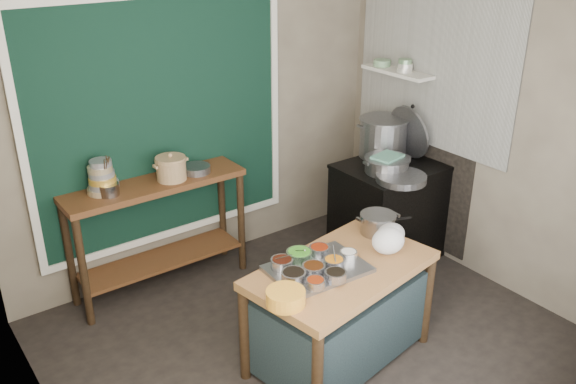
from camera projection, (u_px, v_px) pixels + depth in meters
floor at (308, 338)px, 4.51m from camera, size 3.50×3.00×0.02m
back_wall at (199, 108)px, 5.04m from camera, size 3.50×0.02×2.80m
left_wall at (29, 239)px, 2.98m from camera, size 0.02×3.00×2.80m
right_wall at (484, 114)px, 4.88m from camera, size 0.02×3.00×2.80m
curtain_panel at (163, 122)px, 4.84m from camera, size 2.10×0.02×1.90m
curtain_frame at (163, 123)px, 4.84m from camera, size 2.22×0.03×2.02m
tile_panel at (435, 47)px, 5.08m from camera, size 0.02×1.70×1.70m
soot_patch at (414, 170)px, 5.63m from camera, size 0.01×1.30×1.30m
wall_shelf at (398, 72)px, 5.35m from camera, size 0.22×0.70×0.03m
prep_table at (340, 313)px, 4.15m from camera, size 1.35×0.91×0.75m
back_counter at (159, 235)px, 4.96m from camera, size 1.45×0.40×0.95m
stove_block at (390, 212)px, 5.46m from camera, size 0.90×0.68×0.85m
stove_top at (393, 167)px, 5.28m from camera, size 0.92×0.69×0.03m
condiment_tray at (317, 269)px, 3.94m from camera, size 0.64×0.48×0.03m
condiment_bowls at (311, 265)px, 3.90m from camera, size 0.59×0.47×0.07m
yellow_basin at (286, 298)px, 3.58m from camera, size 0.30×0.30×0.09m
saucepan at (378, 224)px, 4.39m from camera, size 0.34×0.34×0.15m
plastic_bag_a at (388, 241)px, 4.12m from camera, size 0.25×0.22×0.18m
plastic_bag_b at (391, 234)px, 4.23m from camera, size 0.24×0.21×0.16m
bowl_stack at (102, 179)px, 4.53m from camera, size 0.23×0.23×0.26m
utensil_cup at (109, 189)px, 4.52m from camera, size 0.17×0.17×0.09m
ceramic_crock at (171, 169)px, 4.77m from camera, size 0.28×0.28×0.17m
wide_bowl at (196, 169)px, 4.93m from camera, size 0.29×0.29×0.06m
stock_pot at (383, 137)px, 5.41m from camera, size 0.58×0.58×0.35m
pot_lid at (409, 132)px, 5.34m from camera, size 0.17×0.50×0.48m
steamer at (387, 165)px, 5.10m from camera, size 0.48×0.48×0.13m
green_cloth at (387, 157)px, 5.07m from camera, size 0.27×0.23×0.02m
shallow_pan at (401, 178)px, 4.94m from camera, size 0.47×0.47×0.05m
shelf_bowl_stack at (405, 66)px, 5.27m from camera, size 0.13×0.13×0.11m
shelf_bowl_green at (382, 63)px, 5.48m from camera, size 0.19×0.19×0.06m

